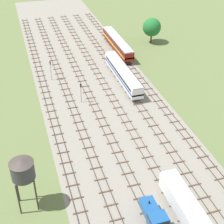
# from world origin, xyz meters

# --- Properties ---
(ground_plane) EXTENTS (480.00, 480.00, 0.00)m
(ground_plane) POSITION_xyz_m (0.00, 56.00, 0.00)
(ground_plane) COLOR #5B6B3D
(ballast_bed) EXTENTS (28.82, 176.00, 0.01)m
(ballast_bed) POSITION_xyz_m (0.00, 56.00, 0.00)
(ballast_bed) COLOR gray
(ballast_bed) RESTS_ON ground
(track_far_left) EXTENTS (2.40, 126.00, 0.29)m
(track_far_left) POSITION_xyz_m (-12.41, 57.00, 0.14)
(track_far_left) COLOR #47382D
(track_far_left) RESTS_ON ground
(track_left) EXTENTS (2.40, 126.00, 0.29)m
(track_left) POSITION_xyz_m (-7.44, 57.00, 0.14)
(track_left) COLOR #47382D
(track_left) RESTS_ON ground
(track_centre_left) EXTENTS (2.40, 126.00, 0.29)m
(track_centre_left) POSITION_xyz_m (-2.48, 57.00, 0.14)
(track_centre_left) COLOR #47382D
(track_centre_left) RESTS_ON ground
(track_centre) EXTENTS (2.40, 126.00, 0.29)m
(track_centre) POSITION_xyz_m (2.48, 57.00, 0.14)
(track_centre) COLOR #47382D
(track_centre) RESTS_ON ground
(track_centre_right) EXTENTS (2.40, 126.00, 0.29)m
(track_centre_right) POSITION_xyz_m (7.44, 57.00, 0.14)
(track_centre_right) COLOR #47382D
(track_centre_right) RESTS_ON ground
(track_right) EXTENTS (2.40, 126.00, 0.29)m
(track_right) POSITION_xyz_m (12.41, 57.00, 0.14)
(track_right) COLOR #47382D
(track_right) RESTS_ON ground
(shunter_loco_centre_left_nearest) EXTENTS (2.74, 8.46, 3.10)m
(shunter_loco_centre_left_nearest) POSITION_xyz_m (-2.48, 16.20, 2.01)
(shunter_loco_centre_left_nearest) COLOR #194C8C
(shunter_loco_centre_left_nearest) RESTS_ON ground
(freight_boxcar_centre_near) EXTENTS (2.87, 14.00, 3.60)m
(freight_boxcar_centre_near) POSITION_xyz_m (2.49, 16.47, 2.45)
(freight_boxcar_centre_near) COLOR white
(freight_boxcar_centre_near) RESTS_ON ground
(passenger_coach_centre_right_mid) EXTENTS (2.96, 22.00, 3.80)m
(passenger_coach_centre_right_mid) POSITION_xyz_m (7.44, 60.87, 2.61)
(passenger_coach_centre_right_mid) COLOR white
(passenger_coach_centre_right_mid) RESTS_ON ground
(passenger_coach_right_midfar) EXTENTS (2.96, 22.00, 3.80)m
(passenger_coach_right_midfar) POSITION_xyz_m (12.41, 80.65, 2.61)
(passenger_coach_right_midfar) COLOR maroon
(passenger_coach_right_midfar) RESTS_ON ground
(water_tower) EXTENTS (3.72, 3.72, 9.37)m
(water_tower) POSITION_xyz_m (-19.87, 26.44, 7.56)
(water_tower) COLOR #2D2826
(water_tower) RESTS_ON ground
(signal_post_nearest) EXTENTS (0.28, 0.47, 5.11)m
(signal_post_nearest) POSITION_xyz_m (-4.96, 54.36, 3.26)
(signal_post_nearest) COLOR gray
(signal_post_nearest) RESTS_ON ground
(signal_post_near) EXTENTS (0.28, 0.47, 5.46)m
(signal_post_near) POSITION_xyz_m (-9.93, 67.55, 3.46)
(signal_post_near) COLOR gray
(signal_post_near) RESTS_ON ground
(lineside_tree_1) EXTENTS (5.81, 5.81, 8.08)m
(lineside_tree_1) POSITION_xyz_m (24.92, 83.88, 5.16)
(lineside_tree_1) COLOR #4C331E
(lineside_tree_1) RESTS_ON ground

